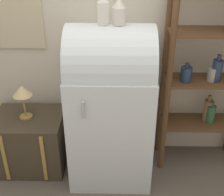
{
  "coord_description": "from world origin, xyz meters",
  "views": [
    {
      "loc": [
        0.05,
        -2.01,
        2.02
      ],
      "look_at": [
        0.01,
        0.22,
        0.75
      ],
      "focal_mm": 50.0,
      "sensor_mm": 36.0,
      "label": 1
    }
  ],
  "objects_px": {
    "vase_left": "(103,8)",
    "vase_center": "(119,12)",
    "refrigerator": "(111,102)",
    "suitcase_trunk": "(31,141)",
    "desk_lamp": "(22,93)"
  },
  "relations": [
    {
      "from": "vase_center",
      "to": "desk_lamp",
      "type": "height_order",
      "value": "vase_center"
    },
    {
      "from": "vase_left",
      "to": "desk_lamp",
      "type": "relative_size",
      "value": 0.8
    },
    {
      "from": "suitcase_trunk",
      "to": "desk_lamp",
      "type": "distance_m",
      "value": 0.5
    },
    {
      "from": "refrigerator",
      "to": "vase_center",
      "type": "distance_m",
      "value": 0.75
    },
    {
      "from": "refrigerator",
      "to": "desk_lamp",
      "type": "bearing_deg",
      "value": 176.03
    },
    {
      "from": "refrigerator",
      "to": "desk_lamp",
      "type": "height_order",
      "value": "refrigerator"
    },
    {
      "from": "refrigerator",
      "to": "vase_left",
      "type": "height_order",
      "value": "vase_left"
    },
    {
      "from": "vase_left",
      "to": "desk_lamp",
      "type": "height_order",
      "value": "vase_left"
    },
    {
      "from": "refrigerator",
      "to": "vase_center",
      "type": "relative_size",
      "value": 7.2
    },
    {
      "from": "refrigerator",
      "to": "desk_lamp",
      "type": "xyz_separation_m",
      "value": [
        -0.74,
        0.05,
        0.06
      ]
    },
    {
      "from": "suitcase_trunk",
      "to": "desk_lamp",
      "type": "height_order",
      "value": "desk_lamp"
    },
    {
      "from": "refrigerator",
      "to": "vase_left",
      "type": "xyz_separation_m",
      "value": [
        -0.05,
        0.0,
        0.77
      ]
    },
    {
      "from": "vase_left",
      "to": "vase_center",
      "type": "distance_m",
      "value": 0.12
    },
    {
      "from": "suitcase_trunk",
      "to": "vase_center",
      "type": "height_order",
      "value": "vase_center"
    },
    {
      "from": "refrigerator",
      "to": "suitcase_trunk",
      "type": "height_order",
      "value": "refrigerator"
    }
  ]
}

